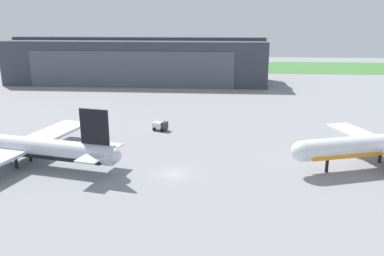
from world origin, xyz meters
The scene contains 6 objects.
ground_plane centered at (0.00, 0.00, 0.00)m, with size 440.00×440.00×0.00m, color gray.
grass_field_strip centered at (0.00, 159.99, 0.04)m, with size 440.00×56.00×0.08m, color #417939.
maintenance_hangar centered at (-27.92, 100.37, 8.89)m, with size 105.26×30.22×18.70m.
airliner_near_left centered at (-29.25, 2.34, 3.43)m, with size 42.07×38.58×11.38m.
airliner_near_right centered at (36.81, 6.42, 4.12)m, with size 33.72×30.67×12.28m.
stair_truck centered at (-6.62, 26.60, 1.17)m, with size 3.89×3.24×2.19m.
Camera 1 is at (8.44, -61.32, 25.53)m, focal length 36.12 mm.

